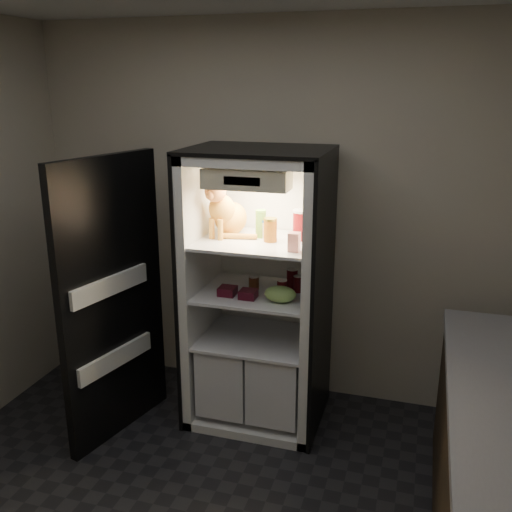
{
  "coord_description": "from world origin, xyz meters",
  "views": [
    {
      "loc": [
        1.02,
        -2.07,
        2.26
      ],
      "look_at": [
        -0.0,
        1.32,
        1.18
      ],
      "focal_mm": 40.0,
      "sensor_mm": 36.0,
      "label": 1
    }
  ],
  "objects_px": {
    "refrigerator": "(259,308)",
    "soda_can_c": "(282,289)",
    "pepper_jar": "(302,225)",
    "cream_carton": "(294,242)",
    "soda_can_a": "(292,279)",
    "grape_bag": "(280,294)",
    "soda_can_b": "(298,284)",
    "condiment_jar": "(254,282)",
    "mayo_tub": "(262,228)",
    "salsa_jar": "(270,230)",
    "parmesan_shaker": "(261,224)",
    "berry_box_left": "(228,291)",
    "berry_box_right": "(248,294)",
    "tabby_cat": "(226,212)"
  },
  "relations": [
    {
      "from": "soda_can_a",
      "to": "grape_bag",
      "type": "distance_m",
      "value": 0.26
    },
    {
      "from": "pepper_jar",
      "to": "cream_carton",
      "type": "xyz_separation_m",
      "value": [
        0.02,
        -0.28,
        -0.04
      ]
    },
    {
      "from": "condiment_jar",
      "to": "parmesan_shaker",
      "type": "bearing_deg",
      "value": 56.34
    },
    {
      "from": "soda_can_b",
      "to": "pepper_jar",
      "type": "bearing_deg",
      "value": 78.32
    },
    {
      "from": "berry_box_right",
      "to": "grape_bag",
      "type": "bearing_deg",
      "value": -0.41
    },
    {
      "from": "refrigerator",
      "to": "soda_can_b",
      "type": "distance_m",
      "value": 0.33
    },
    {
      "from": "refrigerator",
      "to": "parmesan_shaker",
      "type": "bearing_deg",
      "value": 74.55
    },
    {
      "from": "salsa_jar",
      "to": "soda_can_a",
      "type": "height_order",
      "value": "salsa_jar"
    },
    {
      "from": "salsa_jar",
      "to": "cream_carton",
      "type": "distance_m",
      "value": 0.26
    },
    {
      "from": "refrigerator",
      "to": "soda_can_a",
      "type": "distance_m",
      "value": 0.31
    },
    {
      "from": "soda_can_a",
      "to": "berry_box_left",
      "type": "distance_m",
      "value": 0.45
    },
    {
      "from": "salsa_jar",
      "to": "mayo_tub",
      "type": "bearing_deg",
      "value": 130.77
    },
    {
      "from": "soda_can_c",
      "to": "berry_box_right",
      "type": "bearing_deg",
      "value": -161.34
    },
    {
      "from": "berry_box_left",
      "to": "berry_box_right",
      "type": "bearing_deg",
      "value": -6.13
    },
    {
      "from": "salsa_jar",
      "to": "grape_bag",
      "type": "xyz_separation_m",
      "value": [
        0.1,
        -0.14,
        -0.38
      ]
    },
    {
      "from": "refrigerator",
      "to": "soda_can_c",
      "type": "bearing_deg",
      "value": -34.68
    },
    {
      "from": "soda_can_b",
      "to": "berry_box_left",
      "type": "xyz_separation_m",
      "value": [
        -0.42,
        -0.19,
        -0.03
      ]
    },
    {
      "from": "parmesan_shaker",
      "to": "soda_can_c",
      "type": "bearing_deg",
      "value": -38.31
    },
    {
      "from": "pepper_jar",
      "to": "cream_carton",
      "type": "relative_size",
      "value": 1.71
    },
    {
      "from": "soda_can_b",
      "to": "berry_box_right",
      "type": "bearing_deg",
      "value": -143.97
    },
    {
      "from": "mayo_tub",
      "to": "salsa_jar",
      "type": "height_order",
      "value": "salsa_jar"
    },
    {
      "from": "parmesan_shaker",
      "to": "mayo_tub",
      "type": "height_order",
      "value": "parmesan_shaker"
    },
    {
      "from": "condiment_jar",
      "to": "berry_box_left",
      "type": "bearing_deg",
      "value": -131.49
    },
    {
      "from": "pepper_jar",
      "to": "tabby_cat",
      "type": "bearing_deg",
      "value": -174.91
    },
    {
      "from": "berry_box_left",
      "to": "condiment_jar",
      "type": "bearing_deg",
      "value": 48.51
    },
    {
      "from": "parmesan_shaker",
      "to": "berry_box_left",
      "type": "distance_m",
      "value": 0.49
    },
    {
      "from": "soda_can_a",
      "to": "grape_bag",
      "type": "height_order",
      "value": "soda_can_a"
    },
    {
      "from": "berry_box_right",
      "to": "condiment_jar",
      "type": "bearing_deg",
      "value": 94.35
    },
    {
      "from": "cream_carton",
      "to": "soda_can_c",
      "type": "height_order",
      "value": "cream_carton"
    },
    {
      "from": "soda_can_b",
      "to": "soda_can_c",
      "type": "height_order",
      "value": "soda_can_c"
    },
    {
      "from": "tabby_cat",
      "to": "refrigerator",
      "type": "bearing_deg",
      "value": 15.68
    },
    {
      "from": "tabby_cat",
      "to": "mayo_tub",
      "type": "height_order",
      "value": "tabby_cat"
    },
    {
      "from": "soda_can_b",
      "to": "mayo_tub",
      "type": "bearing_deg",
      "value": 174.39
    },
    {
      "from": "soda_can_b",
      "to": "salsa_jar",
      "type": "bearing_deg",
      "value": -158.07
    },
    {
      "from": "soda_can_b",
      "to": "condiment_jar",
      "type": "height_order",
      "value": "soda_can_b"
    },
    {
      "from": "tabby_cat",
      "to": "soda_can_c",
      "type": "distance_m",
      "value": 0.62
    },
    {
      "from": "grape_bag",
      "to": "berry_box_left",
      "type": "xyz_separation_m",
      "value": [
        -0.36,
        0.02,
        -0.02
      ]
    },
    {
      "from": "refrigerator",
      "to": "berry_box_right",
      "type": "xyz_separation_m",
      "value": [
        -0.02,
        -0.2,
        0.18
      ]
    },
    {
      "from": "salsa_jar",
      "to": "berry_box_left",
      "type": "distance_m",
      "value": 0.49
    },
    {
      "from": "soda_can_a",
      "to": "grape_bag",
      "type": "bearing_deg",
      "value": -93.53
    },
    {
      "from": "mayo_tub",
      "to": "cream_carton",
      "type": "height_order",
      "value": "mayo_tub"
    },
    {
      "from": "grape_bag",
      "to": "berry_box_right",
      "type": "distance_m",
      "value": 0.21
    },
    {
      "from": "tabby_cat",
      "to": "parmesan_shaker",
      "type": "height_order",
      "value": "tabby_cat"
    },
    {
      "from": "refrigerator",
      "to": "soda_can_b",
      "type": "height_order",
      "value": "refrigerator"
    },
    {
      "from": "condiment_jar",
      "to": "berry_box_left",
      "type": "xyz_separation_m",
      "value": [
        -0.13,
        -0.15,
        -0.02
      ]
    },
    {
      "from": "condiment_jar",
      "to": "grape_bag",
      "type": "xyz_separation_m",
      "value": [
        0.22,
        -0.17,
        0.0
      ]
    },
    {
      "from": "pepper_jar",
      "to": "cream_carton",
      "type": "height_order",
      "value": "pepper_jar"
    },
    {
      "from": "grape_bag",
      "to": "soda_can_b",
      "type": "bearing_deg",
      "value": 71.83
    },
    {
      "from": "pepper_jar",
      "to": "condiment_jar",
      "type": "relative_size",
      "value": 2.01
    },
    {
      "from": "soda_can_a",
      "to": "condiment_jar",
      "type": "relative_size",
      "value": 1.41
    }
  ]
}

